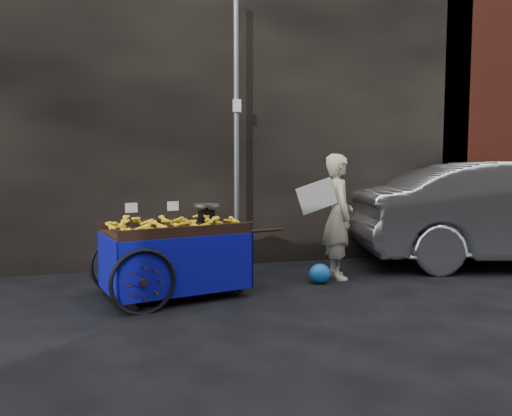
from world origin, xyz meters
name	(u,v)px	position (x,y,z in m)	size (l,w,h in m)	color
ground	(237,291)	(0.00, 0.00, 0.00)	(80.00, 80.00, 0.00)	black
building_wall	(225,109)	(0.39, 2.60, 2.50)	(13.50, 2.00, 5.00)	black
street_pole	(236,133)	(0.30, 1.30, 2.01)	(0.12, 0.10, 4.00)	slate
banana_cart	(170,237)	(-0.80, -0.04, 0.71)	(2.29, 1.41, 1.16)	black
vendor	(338,216)	(1.50, 0.35, 0.85)	(0.91, 0.67, 1.70)	#BCAC8B
plastic_bag	(320,274)	(1.14, 0.10, 0.13)	(0.29, 0.23, 0.26)	blue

